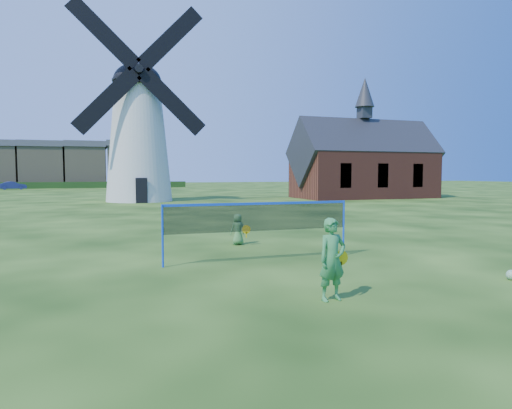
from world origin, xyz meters
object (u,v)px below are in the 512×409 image
object	(u,v)px
badminton_net	(259,218)
play_ball	(511,275)
windmill	(138,133)
player_boy	(238,229)
player_girl	(332,259)
chapel	(364,164)
car_right	(13,186)

from	to	relation	value
badminton_net	play_ball	xyz separation A→B (m)	(4.51, -3.68, -1.03)
windmill	player_boy	xyz separation A→B (m)	(1.57, -24.52, -5.21)
player_girl	chapel	bearing A→B (deg)	49.95
player_girl	play_ball	world-z (taller)	player_girl
windmill	play_ball	distance (m)	31.99
car_right	chapel	bearing A→B (deg)	-145.45
badminton_net	chapel	bearing A→B (deg)	53.18
badminton_net	player_boy	bearing A→B (deg)	85.73
chapel	player_girl	world-z (taller)	chapel
play_ball	badminton_net	bearing A→B (deg)	140.78
badminton_net	player_girl	bearing A→B (deg)	-88.68
player_boy	play_ball	world-z (taller)	player_boy
chapel	player_boy	size ratio (longest dim) A/B	13.44
play_ball	player_girl	bearing A→B (deg)	-178.21
chapel	player_girl	distance (m)	35.72
chapel	badminton_net	xyz separation A→B (m)	(-19.51, -26.06, -2.08)
windmill	chapel	world-z (taller)	windmill
player_boy	car_right	size ratio (longest dim) A/B	0.28
windmill	car_right	distance (m)	38.05
windmill	chapel	bearing A→B (deg)	-3.30
windmill	player_boy	bearing A→B (deg)	-86.35
chapel	player_boy	distance (m)	30.39
chapel	player_girl	bearing A→B (deg)	-123.02
windmill	chapel	xyz separation A→B (m)	(20.87, -1.20, -2.49)
badminton_net	play_ball	world-z (taller)	badminton_net
badminton_net	player_girl	xyz separation A→B (m)	(0.09, -3.82, -0.39)
player_boy	car_right	world-z (taller)	car_right
player_girl	player_boy	size ratio (longest dim) A/B	1.49
badminton_net	play_ball	size ratio (longest dim) A/B	22.95
windmill	player_girl	world-z (taller)	windmill
chapel	badminton_net	bearing A→B (deg)	-126.82
chapel	player_boy	bearing A→B (deg)	-129.62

